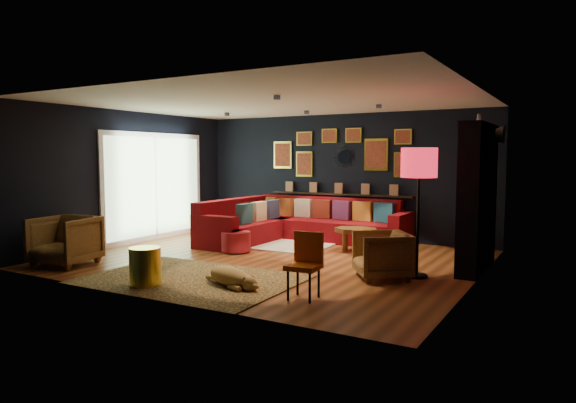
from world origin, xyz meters
The scene contains 20 objects.
floor centered at (0.00, 0.00, 0.00)m, with size 6.50×6.50×0.00m, color #984F28.
room_walls centered at (0.00, 0.00, 1.59)m, with size 6.50×6.50×6.50m.
sectional centered at (-0.61, 1.81, 0.32)m, with size 3.41×2.69×0.86m.
ledge centered at (0.00, 2.68, 0.92)m, with size 3.20×0.12×0.04m, color black.
gallery_wall centered at (-0.01, 2.72, 1.81)m, with size 3.15×0.04×1.02m.
sunburst_mirror centered at (0.10, 2.72, 1.70)m, with size 0.47×0.16×0.47m.
fireplace centered at (3.09, 0.90, 1.02)m, with size 0.31×1.60×2.20m.
deer_head centered at (3.14, 1.40, 2.05)m, with size 0.50×0.28×0.45m.
sliding_door centered at (-3.22, 0.60, 1.10)m, with size 0.06×2.80×2.20m.
ceiling_spots centered at (0.00, 0.80, 2.56)m, with size 3.30×2.50×0.06m.
shag_rug centered at (-0.66, 1.28, 0.01)m, with size 2.07×1.51×0.03m, color white.
leopard_rug centered at (-0.19, -1.80, 0.01)m, with size 2.89×2.07×0.02m, color tan.
coffee_table centered at (0.95, 1.36, 0.35)m, with size 0.89×0.72×0.40m.
pouf centered at (-0.87, 0.20, 0.20)m, with size 0.53×0.53×0.34m, color maroon.
armchair_left centered at (-2.55, -2.05, 0.43)m, with size 0.83×0.78×0.86m, color #C6853E.
armchair_right centered at (2.06, -0.37, 0.36)m, with size 0.71×0.66×0.73m, color #C6853E.
gold_stool centered at (-0.50, -2.35, 0.26)m, with size 0.41×0.41×0.51m, color gold.
orange_chair centered at (1.60, -1.78, 0.47)m, with size 0.41×0.41×0.80m.
floor_lamp centered at (2.47, -0.05, 1.55)m, with size 0.50×0.50×1.83m.
dog centered at (0.47, -1.80, 0.18)m, with size 1.05×0.52×0.33m, color tan, non-canonical shape.
Camera 1 is at (4.49, -7.17, 1.71)m, focal length 32.00 mm.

